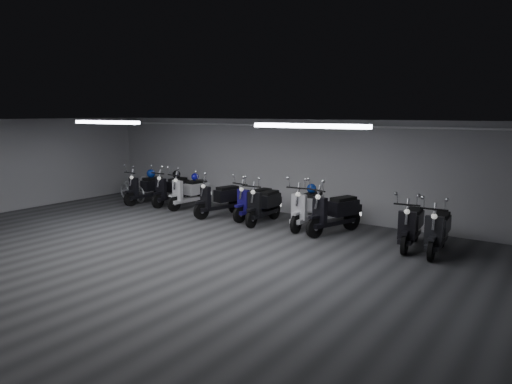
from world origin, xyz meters
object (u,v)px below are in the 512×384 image
Objects in this scene: scooter_1 at (171,184)px; helmet_1 at (151,174)px; scooter_2 at (189,187)px; scooter_6 at (307,201)px; scooter_3 at (219,193)px; scooter_8 at (411,218)px; helmet_0 at (312,189)px; helmet_3 at (176,174)px; scooter_9 at (438,223)px; scooter_5 at (263,199)px; scooter_7 at (334,205)px; scooter_4 at (254,196)px; scooter_0 at (145,183)px; helmet_2 at (195,177)px; bicycle at (132,185)px.

helmet_1 is at bearing -179.33° from scooter_1.
scooter_2 is 0.97× the size of scooter_6.
scooter_3 is 5.54m from scooter_8.
helmet_0 is 5.10m from helmet_3.
scooter_3 is at bearing 173.35° from scooter_8.
helmet_3 is at bearing 170.02° from scooter_9.
scooter_3 is 2.81m from helmet_0.
scooter_2 reaches higher than scooter_5.
scooter_7 reaches higher than scooter_5.
scooter_4 is at bearing -166.27° from scooter_7.
helmet_1 is (0.02, 0.25, 0.30)m from scooter_0.
scooter_8 is (2.78, -0.29, -0.04)m from scooter_6.
scooter_3 is 3.61m from scooter_7.
scooter_7 is 2.56m from scooter_9.
scooter_3 is 6.52× the size of helmet_1.
scooter_7 is 5.14m from helmet_2.
scooter_1 is at bearing -175.22° from scooter_3.
scooter_2 is 3.08m from scooter_5.
scooter_2 is at bearing 170.38° from scooter_5.
scooter_7 is (5.13, -0.27, 0.04)m from scooter_2.
scooter_2 is at bearing -179.06° from scooter_3.
helmet_3 is (0.91, 0.55, 0.31)m from scooter_0.
helmet_3 is at bearing 167.41° from scooter_5.
scooter_0 is 1.01× the size of scooter_9.
scooter_6 is 1.06× the size of scooter_8.
helmet_0 is at bearing -0.64° from scooter_1.
scooter_4 is at bearing -0.93° from helmet_1.
helmet_0 reaches higher than bicycle.
helmet_1 is 1.76m from helmet_2.
scooter_4 is at bearing -6.16° from helmet_3.
scooter_2 is 2.53m from bicycle.
scooter_3 is 7.74× the size of helmet_2.
scooter_5 is 6.46× the size of helmet_1.
scooter_3 is 1.66m from helmet_2.
scooter_8 is 8.81m from helmet_1.
scooter_1 is at bearing -175.14° from scooter_4.
scooter_1 is at bearing 171.74° from scooter_9.
helmet_2 is at bearing 170.94° from scooter_6.
scooter_7 is 7.37× the size of helmet_3.
scooter_2 is at bearing 174.38° from scooter_6.
scooter_0 is 0.98× the size of scooter_2.
helmet_0 is at bearing 162.49° from scooter_8.
scooter_2 is at bearing -164.85° from scooter_7.
scooter_8 is at bearing 2.52° from scooter_4.
scooter_0 is at bearing -167.37° from scooter_3.
bicycle is at bearing 174.73° from scooter_5.
scooter_4 is at bearing -3.73° from scooter_1.
scooter_7 is at bearing 16.55° from scooter_3.
scooter_8 is (7.90, -0.44, -0.02)m from scooter_1.
scooter_2 reaches higher than helmet_0.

